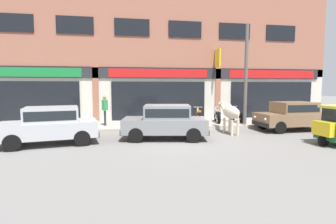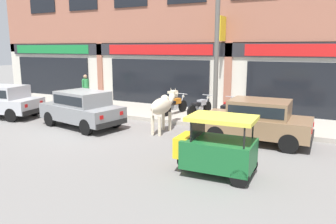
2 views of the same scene
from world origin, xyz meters
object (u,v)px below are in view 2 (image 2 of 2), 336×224
object	(u,v)px
cow	(163,106)
car_1	(82,107)
utility_pole	(216,56)
motorcycle_2	(227,109)
auto_rickshaw	(216,149)
motorcycle_1	(200,107)
pedestrian	(86,86)
car_2	(257,119)
car_0	(2,100)
motorcycle_0	(175,105)

from	to	relation	value
cow	car_1	world-z (taller)	cow
car_1	utility_pole	distance (m)	5.68
motorcycle_2	cow	bearing A→B (deg)	-120.84
cow	utility_pole	world-z (taller)	utility_pole
auto_rickshaw	motorcycle_1	world-z (taller)	auto_rickshaw
car_1	pedestrian	distance (m)	4.28
car_2	pedestrian	bearing A→B (deg)	166.43
car_2	pedestrian	size ratio (longest dim) A/B	2.28
motorcycle_2	motorcycle_1	bearing A→B (deg)	179.63
cow	car_0	bearing A→B (deg)	-172.57
pedestrian	car_0	bearing A→B (deg)	-117.52
motorcycle_1	utility_pole	size ratio (longest dim) A/B	0.34
cow	car_1	xyz separation A→B (m)	(-3.25, -0.78, -0.19)
motorcycle_2	pedestrian	bearing A→B (deg)	-178.38
motorcycle_2	pedestrian	xyz separation A→B (m)	(-7.59, -0.21, 0.60)
auto_rickshaw	motorcycle_0	distance (m)	6.93
pedestrian	utility_pole	size ratio (longest dim) A/B	0.30
cow	pedestrian	world-z (taller)	pedestrian
auto_rickshaw	car_2	bearing A→B (deg)	85.55
car_0	pedestrian	size ratio (longest dim) A/B	2.37
pedestrian	utility_pole	distance (m)	7.72
auto_rickshaw	motorcycle_2	world-z (taller)	auto_rickshaw
motorcycle_0	utility_pole	distance (m)	3.38
motorcycle_1	pedestrian	world-z (taller)	pedestrian
auto_rickshaw	utility_pole	size ratio (longest dim) A/B	0.38
motorcycle_0	motorcycle_1	distance (m)	1.17
car_2	utility_pole	size ratio (longest dim) A/B	0.68
utility_pole	pedestrian	bearing A→B (deg)	172.61
motorcycle_1	motorcycle_2	size ratio (longest dim) A/B	0.99
auto_rickshaw	pedestrian	xyz separation A→B (m)	(-9.16, 5.63, 0.50)
car_0	car_1	bearing A→B (deg)	2.97
motorcycle_1	cow	bearing A→B (deg)	-98.23
motorcycle_2	pedestrian	size ratio (longest dim) A/B	1.13
auto_rickshaw	utility_pole	xyz separation A→B (m)	(-1.69, 4.66, 2.18)
auto_rickshaw	motorcycle_1	bearing A→B (deg)	115.69
car_0	car_2	size ratio (longest dim) A/B	1.04
motorcycle_1	car_1	bearing A→B (deg)	-135.96
cow	car_1	distance (m)	3.34
car_0	utility_pole	distance (m)	9.87
cow	pedestrian	size ratio (longest dim) A/B	1.35
utility_pole	motorcycle_2	bearing A→B (deg)	84.58
motorcycle_0	pedestrian	bearing A→B (deg)	-179.38
motorcycle_2	utility_pole	bearing A→B (deg)	-95.42
car_0	car_2	bearing A→B (deg)	6.38
car_2	auto_rickshaw	bearing A→B (deg)	-94.45
car_1	motorcycle_0	world-z (taller)	car_1
car_1	utility_pole	bearing A→B (deg)	26.06
car_1	motorcycle_2	bearing A→B (deg)	35.77
car_0	car_2	xyz separation A→B (m)	(11.27, 1.26, 0.00)
cow	motorcycle_0	size ratio (longest dim) A/B	1.20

